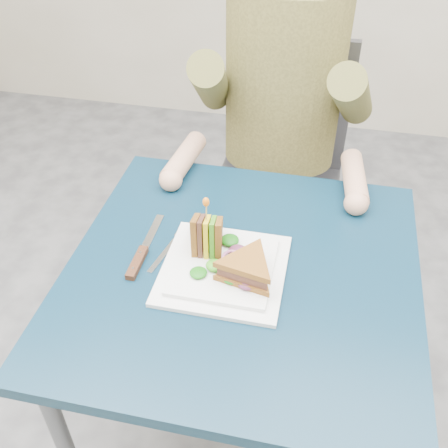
% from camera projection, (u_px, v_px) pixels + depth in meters
% --- Properties ---
extents(ground, '(4.00, 4.00, 0.00)m').
position_uv_depth(ground, '(237.00, 439.00, 1.59)').
color(ground, '#535356').
rests_on(ground, ground).
extents(table, '(0.75, 0.75, 0.73)m').
position_uv_depth(table, '(241.00, 294.00, 1.18)').
color(table, '#081F30').
rests_on(table, ground).
extents(chair, '(0.42, 0.40, 0.93)m').
position_uv_depth(chair, '(280.00, 160.00, 1.80)').
color(chair, '#47474C').
rests_on(chair, ground).
extents(diner, '(0.54, 0.59, 0.74)m').
position_uv_depth(diner, '(284.00, 69.00, 1.47)').
color(diner, brown).
rests_on(diner, chair).
extents(plate, '(0.26, 0.26, 0.02)m').
position_uv_depth(plate, '(224.00, 269.00, 1.11)').
color(plate, white).
rests_on(plate, table).
extents(sandwich_flat, '(0.17, 0.17, 0.05)m').
position_uv_depth(sandwich_flat, '(248.00, 269.00, 1.06)').
color(sandwich_flat, brown).
rests_on(sandwich_flat, plate).
extents(sandwich_upright, '(0.09, 0.15, 0.15)m').
position_uv_depth(sandwich_upright, '(207.00, 236.00, 1.12)').
color(sandwich_upright, brown).
rests_on(sandwich_upright, plate).
extents(fork, '(0.06, 0.18, 0.01)m').
position_uv_depth(fork, '(169.00, 248.00, 1.17)').
color(fork, silver).
rests_on(fork, table).
extents(knife, '(0.02, 0.22, 0.02)m').
position_uv_depth(knife, '(140.00, 257.00, 1.14)').
color(knife, silver).
rests_on(knife, table).
extents(toothpick, '(0.01, 0.01, 0.06)m').
position_uv_depth(toothpick, '(206.00, 213.00, 1.08)').
color(toothpick, tan).
rests_on(toothpick, sandwich_upright).
extents(toothpick_frill, '(0.01, 0.01, 0.02)m').
position_uv_depth(toothpick_frill, '(206.00, 202.00, 1.06)').
color(toothpick_frill, orange).
rests_on(toothpick_frill, sandwich_upright).
extents(lettuce_spill, '(0.15, 0.13, 0.02)m').
position_uv_depth(lettuce_spill, '(227.00, 259.00, 1.10)').
color(lettuce_spill, '#337A14').
rests_on(lettuce_spill, plate).
extents(onion_ring, '(0.04, 0.04, 0.02)m').
position_uv_depth(onion_ring, '(231.00, 259.00, 1.10)').
color(onion_ring, '#9E4C7A').
rests_on(onion_ring, plate).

